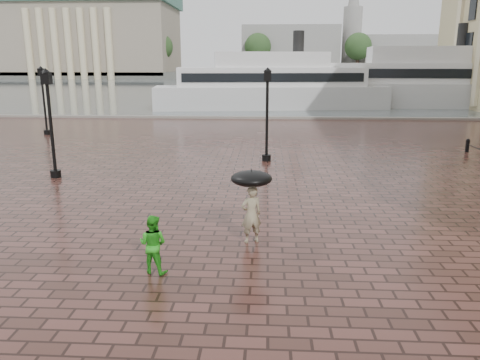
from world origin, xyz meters
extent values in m
plane|color=#361E18|center=(0.00, 0.00, 0.00)|extent=(300.00, 300.00, 0.00)
plane|color=#424D51|center=(0.00, 92.00, 0.00)|extent=(240.00, 240.00, 0.00)
cube|color=slate|center=(0.00, 32.00, 0.00)|extent=(80.00, 0.60, 0.30)
cube|color=#4C4C47|center=(0.00, 160.00, 1.00)|extent=(300.00, 60.00, 2.00)
cube|color=gray|center=(-55.00, 145.00, 12.00)|extent=(55.00, 30.00, 22.00)
cube|color=#386556|center=(-55.00, 145.00, 24.00)|extent=(57.00, 32.00, 4.00)
cube|color=gray|center=(10.00, 150.00, 9.00)|extent=(30.00, 22.00, 14.00)
cube|color=gray|center=(45.00, 150.00, 7.50)|extent=(25.00, 22.00, 11.00)
cylinder|color=gray|center=(30.00, 150.00, 12.00)|extent=(6.00, 6.00, 20.00)
cylinder|color=#2D2119|center=(-60.00, 138.00, 4.00)|extent=(1.00, 1.00, 8.00)
sphere|color=#243C1B|center=(-60.00, 138.00, 9.50)|extent=(8.00, 8.00, 8.00)
cylinder|color=#2D2119|center=(-30.00, 138.00, 4.00)|extent=(1.00, 1.00, 8.00)
sphere|color=#243C1B|center=(-30.00, 138.00, 9.50)|extent=(8.00, 8.00, 8.00)
cylinder|color=#2D2119|center=(0.00, 138.00, 4.00)|extent=(1.00, 1.00, 8.00)
sphere|color=#243C1B|center=(0.00, 138.00, 9.50)|extent=(8.00, 8.00, 8.00)
cylinder|color=#2D2119|center=(30.00, 138.00, 4.00)|extent=(1.00, 1.00, 8.00)
sphere|color=#243C1B|center=(30.00, 138.00, 9.50)|extent=(8.00, 8.00, 8.00)
cylinder|color=#2D2119|center=(60.00, 138.00, 4.00)|extent=(1.00, 1.00, 8.00)
sphere|color=#243C1B|center=(60.00, 138.00, 9.50)|extent=(8.00, 8.00, 8.00)
cylinder|color=black|center=(14.00, 17.00, 0.30)|extent=(0.20, 0.20, 0.60)
sphere|color=black|center=(14.00, 17.00, 0.62)|extent=(0.22, 0.22, 0.22)
cylinder|color=black|center=(-6.00, 10.00, 0.15)|extent=(0.44, 0.44, 0.30)
cylinder|color=black|center=(-6.00, 10.00, 2.00)|extent=(0.14, 0.14, 4.00)
cube|color=black|center=(-6.00, 10.00, 4.15)|extent=(0.35, 0.35, 0.50)
sphere|color=beige|center=(-6.00, 10.00, 4.15)|extent=(0.28, 0.28, 0.28)
cylinder|color=black|center=(3.00, 14.00, 0.15)|extent=(0.44, 0.44, 0.30)
cylinder|color=black|center=(3.00, 14.00, 2.00)|extent=(0.14, 0.14, 4.00)
cube|color=black|center=(3.00, 14.00, 4.15)|extent=(0.35, 0.35, 0.50)
sphere|color=beige|center=(3.00, 14.00, 4.15)|extent=(0.28, 0.28, 0.28)
cylinder|color=black|center=(-12.00, 22.00, 0.15)|extent=(0.44, 0.44, 0.30)
cylinder|color=black|center=(-12.00, 22.00, 2.00)|extent=(0.14, 0.14, 4.00)
cube|color=black|center=(-12.00, 22.00, 4.15)|extent=(0.35, 0.35, 0.50)
sphere|color=beige|center=(-12.00, 22.00, 4.15)|extent=(0.28, 0.28, 0.28)
imported|color=gray|center=(2.61, 3.00, 0.79)|extent=(0.68, 0.57, 1.59)
imported|color=green|center=(0.40, 1.00, 0.70)|extent=(0.78, 0.68, 1.39)
cube|color=silver|center=(3.30, 41.73, 1.17)|extent=(24.92, 9.09, 2.34)
cube|color=silver|center=(3.30, 41.73, 3.31)|extent=(19.99, 7.65, 1.95)
cube|color=silver|center=(3.30, 41.73, 5.06)|extent=(12.19, 6.02, 1.56)
cylinder|color=black|center=(6.20, 42.13, 6.82)|extent=(1.17, 1.17, 2.34)
cube|color=black|center=(3.65, 39.17, 3.31)|extent=(18.35, 2.60, 0.88)
cube|color=black|center=(2.95, 44.29, 3.31)|extent=(18.35, 2.60, 0.88)
cube|color=silver|center=(20.66, 44.70, 1.29)|extent=(27.31, 8.43, 2.58)
cube|color=silver|center=(20.66, 44.70, 3.66)|extent=(21.88, 7.17, 2.15)
cube|color=silver|center=(20.66, 44.70, 5.60)|extent=(13.25, 5.89, 1.72)
cylinder|color=black|center=(23.88, 44.46, 7.53)|extent=(1.29, 1.29, 2.58)
cube|color=black|center=(20.45, 41.86, 3.66)|extent=(20.40, 1.61, 0.97)
cube|color=black|center=(20.87, 47.55, 3.66)|extent=(20.40, 1.61, 0.97)
cylinder|color=black|center=(2.61, 3.00, 1.35)|extent=(0.02, 0.02, 0.95)
ellipsoid|color=black|center=(2.61, 3.00, 1.79)|extent=(1.10, 1.10, 0.39)
camera|label=1|loc=(2.99, -8.97, 4.76)|focal=35.00mm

